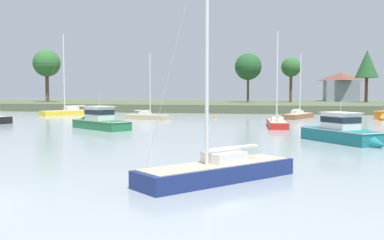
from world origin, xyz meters
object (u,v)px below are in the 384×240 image
(sailboat_navy, at_px, (218,175))
(cruiser_green, at_px, (97,123))
(sailboat_yellow, at_px, (69,113))
(cruiser_teal, at_px, (346,136))
(mooring_buoy_orange, at_px, (215,117))
(sailboat_wood, at_px, (298,117))
(sailboat_sand, at_px, (147,118))
(sailboat_red, at_px, (277,125))

(sailboat_navy, bearing_deg, cruiser_green, 124.20)
(sailboat_yellow, relative_size, cruiser_teal, 1.79)
(cruiser_green, height_order, cruiser_teal, cruiser_green)
(sailboat_yellow, height_order, cruiser_teal, sailboat_yellow)
(mooring_buoy_orange, bearing_deg, cruiser_teal, -63.73)
(cruiser_green, xyz_separation_m, sailboat_wood, (21.53, 22.20, -0.33))
(sailboat_sand, distance_m, cruiser_teal, 33.36)
(cruiser_green, distance_m, sailboat_navy, 29.53)
(sailboat_sand, height_order, cruiser_green, sailboat_sand)
(sailboat_wood, height_order, sailboat_red, sailboat_red)
(sailboat_yellow, bearing_deg, mooring_buoy_orange, -5.53)
(mooring_buoy_orange, bearing_deg, sailboat_yellow, 174.47)
(cruiser_green, bearing_deg, sailboat_yellow, 122.98)
(cruiser_green, height_order, sailboat_wood, sailboat_wood)
(mooring_buoy_orange, bearing_deg, sailboat_navy, -81.16)
(sailboat_wood, bearing_deg, mooring_buoy_orange, -176.40)
(cruiser_green, relative_size, mooring_buoy_orange, 16.68)
(cruiser_green, height_order, mooring_buoy_orange, cruiser_green)
(sailboat_red, bearing_deg, sailboat_sand, 151.70)
(sailboat_wood, bearing_deg, cruiser_teal, -85.08)
(sailboat_sand, xyz_separation_m, sailboat_navy, (15.89, -39.83, 0.04))
(sailboat_yellow, bearing_deg, sailboat_wood, -2.56)
(sailboat_sand, xyz_separation_m, sailboat_red, (18.02, -9.70, 0.02))
(cruiser_green, distance_m, sailboat_yellow, 28.44)
(sailboat_navy, distance_m, sailboat_red, 30.21)
(cruiser_green, height_order, sailboat_navy, sailboat_navy)
(sailboat_yellow, bearing_deg, sailboat_sand, -27.55)
(sailboat_wood, bearing_deg, sailboat_yellow, 177.44)
(sailboat_navy, bearing_deg, sailboat_yellow, 123.60)
(sailboat_sand, relative_size, sailboat_navy, 0.81)
(sailboat_red, xyz_separation_m, mooring_buoy_orange, (-9.27, 15.74, -0.15))
(sailboat_navy, bearing_deg, mooring_buoy_orange, 98.84)
(sailboat_yellow, xyz_separation_m, cruiser_teal, (39.63, -32.18, 0.26))
(sailboat_red, bearing_deg, sailboat_navy, -94.05)
(sailboat_sand, distance_m, sailboat_wood, 21.90)
(sailboat_wood, height_order, sailboat_navy, sailboat_navy)
(cruiser_teal, bearing_deg, sailboat_red, 111.12)
(sailboat_wood, height_order, cruiser_teal, sailboat_wood)
(sailboat_sand, bearing_deg, mooring_buoy_orange, 34.58)
(sailboat_wood, distance_m, sailboat_red, 16.73)
(sailboat_yellow, xyz_separation_m, sailboat_red, (34.21, -18.15, -0.05))
(cruiser_green, relative_size, sailboat_red, 0.78)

